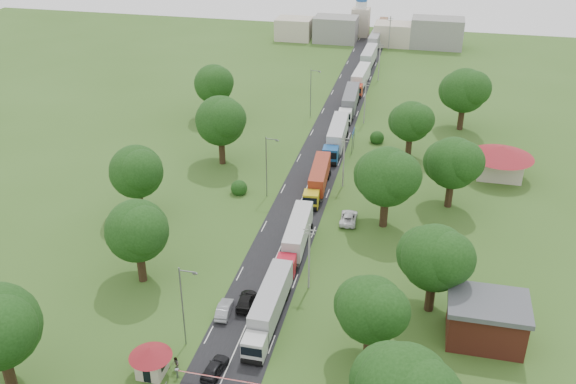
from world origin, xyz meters
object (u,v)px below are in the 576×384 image
(boom_barrier, at_px, (206,376))
(car_lane_front, at_px, (215,368))
(truck_0, at_px, (269,307))
(car_lane_mid, at_px, (224,309))
(info_sign, at_px, (353,136))
(guard_booth, at_px, (151,358))

(boom_barrier, bearing_deg, car_lane_front, 76.59)
(truck_0, xyz_separation_m, car_lane_mid, (-5.38, 0.16, -1.44))
(info_sign, relative_size, car_lane_front, 0.98)
(boom_barrier, xyz_separation_m, truck_0, (3.74, 10.71, 1.23))
(info_sign, bearing_deg, truck_0, -93.27)
(car_lane_mid, bearing_deg, boom_barrier, 93.84)
(truck_0, xyz_separation_m, car_lane_front, (-3.38, -9.21, -1.41))
(truck_0, relative_size, car_lane_mid, 3.48)
(boom_barrier, xyz_separation_m, info_sign, (6.56, 60.00, 2.11))
(boom_barrier, relative_size, info_sign, 2.25)
(car_lane_front, xyz_separation_m, car_lane_mid, (-2.00, 9.37, -0.03))
(info_sign, bearing_deg, guard_booth, -101.68)
(guard_booth, xyz_separation_m, truck_0, (9.58, 10.71, -0.04))
(info_sign, relative_size, truck_0, 0.28)
(car_lane_mid, bearing_deg, car_lane_front, 97.29)
(info_sign, bearing_deg, boom_barrier, -96.24)
(boom_barrier, distance_m, truck_0, 11.41)
(guard_booth, height_order, car_lane_front, guard_booth)
(truck_0, distance_m, car_lane_front, 9.91)
(truck_0, bearing_deg, car_lane_front, -110.15)
(car_lane_front, bearing_deg, guard_booth, 21.02)
(boom_barrier, height_order, info_sign, info_sign)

